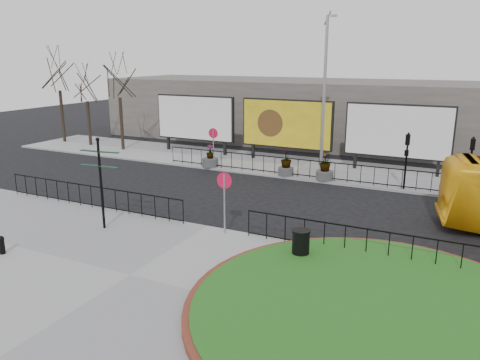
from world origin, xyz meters
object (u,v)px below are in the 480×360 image
Objects in this scene: planter_b at (286,165)px; billboard_mid at (287,124)px; fingerpost_sign at (100,174)px; planter_a at (210,160)px; litter_bin at (301,244)px; planter_c at (325,169)px; lamp_post at (324,93)px; bollard at (2,244)px.

billboard_mid is at bearing 110.91° from planter_b.
planter_b is (3.55, 11.47, -1.61)m from fingerpost_sign.
billboard_mid reaches higher than planter_b.
planter_a is at bearing -136.38° from billboard_mid.
litter_bin is 11.77m from planter_b.
planter_b is at bearing 0.00° from planter_a.
planter_b reaches higher than litter_bin.
billboard_mid is 3.85× the size of planter_c.
planter_c is (7.45, 0.00, 0.18)m from planter_a.
planter_c reaches higher than planter_b.
planter_b is 2.34m from planter_c.
lamp_post is 13.79× the size of bollard.
bollard is (-3.63, -18.63, -2.11)m from billboard_mid.
billboard_mid is 4.24m from planter_b.
bollard is 0.42× the size of planter_c.
planter_a is (-1.57, 11.47, -1.81)m from fingerpost_sign.
planter_b is at bearing 70.33° from fingerpost_sign.
lamp_post is (3.01, -1.97, 2.23)m from billboard_mid.
fingerpost_sign reaches higher than litter_bin.
fingerpost_sign is 12.99m from planter_c.
planter_c is at bearing 64.05° from bollard.
planter_c is (2.34, 0.00, -0.02)m from planter_b.
billboard_mid reaches higher than planter_c.
planter_b is at bearing 113.19° from litter_bin.
billboard_mid is 19.10m from bollard.
planter_a is at bearing 90.45° from bollard.
lamp_post reaches higher than planter_c.
planter_a is at bearing -180.00° from planter_c.
lamp_post is 8.15m from planter_a.
lamp_post is at bearing 13.32° from planter_a.
planter_c is at bearing -43.99° from billboard_mid.
lamp_post is 14.27m from fingerpost_sign.
billboard_mid reaches higher than bollard.
bollard is 10.52m from litter_bin.
planter_c is (7.33, 15.06, 0.26)m from bollard.
litter_bin is (9.63, 4.24, 0.17)m from bollard.
bollard is at bearing -108.34° from planter_b.
fingerpost_sign is (-2.18, -15.04, -0.23)m from billboard_mid.
lamp_post is at bearing 103.54° from litter_bin.
lamp_post reaches higher than planter_b.
bollard is (-1.45, -3.60, -1.89)m from fingerpost_sign.
litter_bin is at bearing -66.81° from planter_b.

